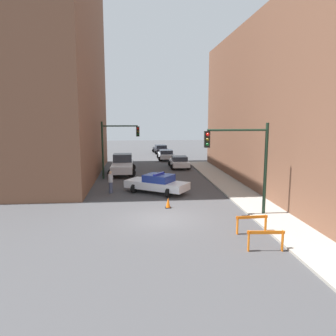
{
  "coord_description": "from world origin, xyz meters",
  "views": [
    {
      "loc": [
        -1.4,
        -17.57,
        5.68
      ],
      "look_at": [
        0.83,
        5.04,
        2.07
      ],
      "focal_mm": 35.0,
      "sensor_mm": 36.0,
      "label": 1
    }
  ],
  "objects": [
    {
      "name": "sidewalk_right",
      "position": [
        6.2,
        0.0,
        0.06
      ],
      "size": [
        2.4,
        44.0,
        0.12
      ],
      "color": "#9E998E",
      "rests_on": "ground_plane"
    },
    {
      "name": "traffic_light_near",
      "position": [
        4.73,
        0.09,
        3.53
      ],
      "size": [
        3.64,
        0.35,
        5.2
      ],
      "color": "black",
      "rests_on": "sidewalk_right"
    },
    {
      "name": "white_truck",
      "position": [
        -2.76,
        14.86,
        0.91
      ],
      "size": [
        2.65,
        5.41,
        1.9
      ],
      "rotation": [
        0.0,
        0.0,
        0.0
      ],
      "color": "silver",
      "rests_on": "ground_plane"
    },
    {
      "name": "traffic_cone",
      "position": [
        0.56,
        2.18,
        0.32
      ],
      "size": [
        0.36,
        0.36,
        0.66
      ],
      "color": "black",
      "rests_on": "ground_plane"
    },
    {
      "name": "parked_car_mid",
      "position": [
        2.52,
        24.84,
        0.67
      ],
      "size": [
        2.3,
        4.31,
        1.31
      ],
      "rotation": [
        0.0,
        0.0,
        0.01
      ],
      "color": "silver",
      "rests_on": "ground_plane"
    },
    {
      "name": "police_car",
      "position": [
        0.14,
        6.29,
        0.72
      ],
      "size": [
        4.93,
        4.17,
        1.52
      ],
      "rotation": [
        0.0,
        0.0,
        0.97
      ],
      "color": "white",
      "rests_on": "ground_plane"
    },
    {
      "name": "ground_plane",
      "position": [
        0.0,
        0.0,
        0.0
      ],
      "size": [
        120.0,
        120.0,
        0.0
      ],
      "primitive_type": "plane",
      "color": "#424244"
    },
    {
      "name": "building_right",
      "position": [
        13.4,
        8.0,
        6.57
      ],
      "size": [
        12.0,
        28.0,
        13.13
      ],
      "color": "brown",
      "rests_on": "ground_plane"
    },
    {
      "name": "pedestrian_crossing",
      "position": [
        -3.31,
        6.6,
        0.86
      ],
      "size": [
        0.47,
        0.47,
        1.66
      ],
      "rotation": [
        0.0,
        0.0,
        5.09
      ],
      "color": "#474C66",
      "rests_on": "ground_plane"
    },
    {
      "name": "parked_car_near",
      "position": [
        3.36,
        17.96,
        0.67
      ],
      "size": [
        2.29,
        4.31,
        1.31
      ],
      "rotation": [
        0.0,
        0.0,
        -0.0
      ],
      "color": "silver",
      "rests_on": "ground_plane"
    },
    {
      "name": "building_corner_left",
      "position": [
        -12.0,
        14.0,
        11.27
      ],
      "size": [
        14.0,
        20.0,
        22.54
      ],
      "color": "brown",
      "rests_on": "ground_plane"
    },
    {
      "name": "parked_car_far",
      "position": [
        2.39,
        32.38,
        0.67
      ],
      "size": [
        2.54,
        4.45,
        1.31
      ],
      "rotation": [
        0.0,
        0.0,
        0.09
      ],
      "color": "black",
      "rests_on": "ground_plane"
    },
    {
      "name": "barrier_mid",
      "position": [
        4.16,
        -2.73,
        0.62
      ],
      "size": [
        1.6,
        0.22,
        0.9
      ],
      "rotation": [
        0.0,
        0.0,
        0.04
      ],
      "color": "orange",
      "rests_on": "ground_plane"
    },
    {
      "name": "barrier_front",
      "position": [
        4.02,
        -4.84,
        0.62
      ],
      "size": [
        1.6,
        0.29,
        0.9
      ],
      "rotation": [
        0.0,
        0.0,
        -0.09
      ],
      "color": "orange",
      "rests_on": "ground_plane"
    },
    {
      "name": "traffic_light_far",
      "position": [
        -3.3,
        12.39,
        3.4
      ],
      "size": [
        3.44,
        0.35,
        5.2
      ],
      "color": "black",
      "rests_on": "ground_plane"
    }
  ]
}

